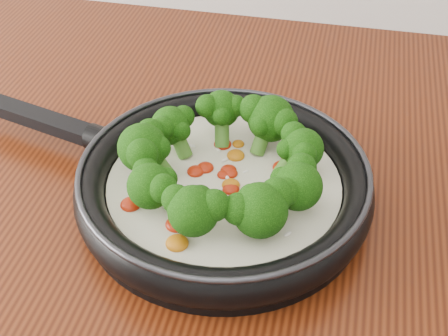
# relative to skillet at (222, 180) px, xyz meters

# --- Properties ---
(skillet) EXTENTS (0.51, 0.37, 0.09)m
(skillet) POSITION_rel_skillet_xyz_m (0.00, 0.00, 0.00)
(skillet) COLOR black
(skillet) RESTS_ON counter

